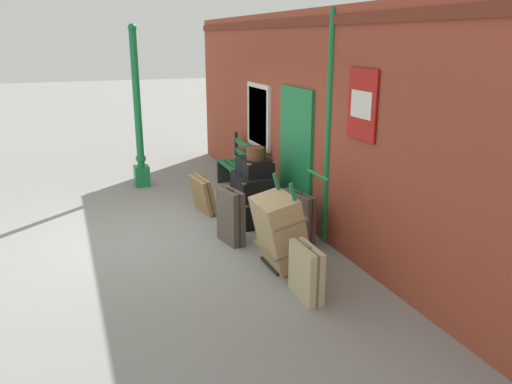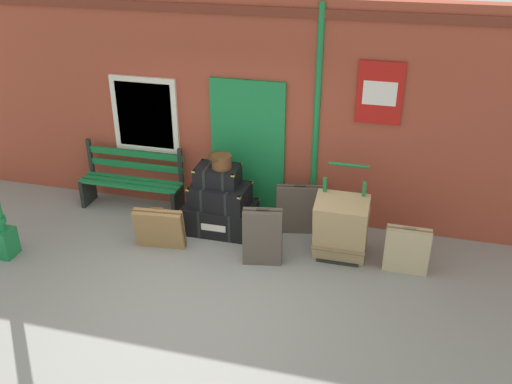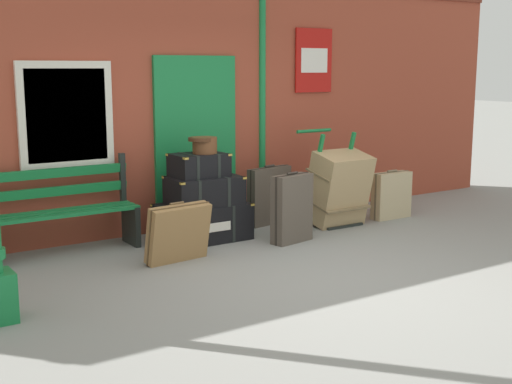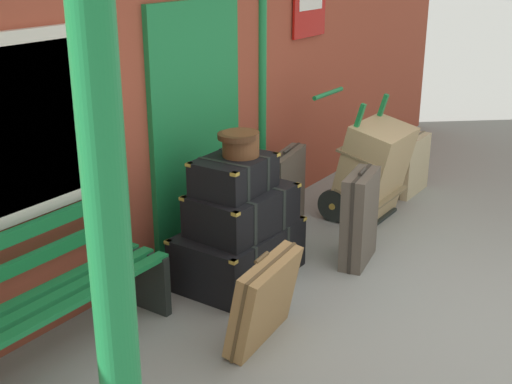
% 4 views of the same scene
% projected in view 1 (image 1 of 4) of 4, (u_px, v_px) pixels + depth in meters
% --- Properties ---
extents(ground_plane, '(60.00, 60.00, 0.00)m').
position_uv_depth(ground_plane, '(142.00, 239.00, 7.46)').
color(ground_plane, gray).
extents(brick_facade, '(10.40, 0.35, 3.20)m').
position_uv_depth(brick_facade, '(305.00, 120.00, 7.89)').
color(brick_facade, '#9E422D').
rests_on(brick_facade, ground).
extents(lamp_post, '(0.28, 0.28, 3.06)m').
position_uv_depth(lamp_post, '(139.00, 127.00, 9.80)').
color(lamp_post, '#197A3D').
rests_on(lamp_post, ground).
extents(platform_bench, '(1.60, 0.43, 1.01)m').
position_uv_depth(platform_bench, '(242.00, 169.00, 9.62)').
color(platform_bench, '#197A3D').
rests_on(platform_bench, ground).
extents(steamer_trunk_base, '(1.01, 0.66, 0.43)m').
position_uv_depth(steamer_trunk_base, '(254.00, 207.00, 8.21)').
color(steamer_trunk_base, black).
rests_on(steamer_trunk_base, ground).
extents(steamer_trunk_middle, '(0.84, 0.60, 0.33)m').
position_uv_depth(steamer_trunk_middle, '(253.00, 185.00, 8.08)').
color(steamer_trunk_middle, black).
rests_on(steamer_trunk_middle, steamer_trunk_base).
extents(steamer_trunk_top, '(0.62, 0.46, 0.27)m').
position_uv_depth(steamer_trunk_top, '(255.00, 166.00, 8.05)').
color(steamer_trunk_top, black).
rests_on(steamer_trunk_top, steamer_trunk_middle).
extents(round_hatbox, '(0.33, 0.29, 0.19)m').
position_uv_depth(round_hatbox, '(255.00, 152.00, 7.92)').
color(round_hatbox, brown).
rests_on(round_hatbox, steamer_trunk_top).
extents(porters_trolley, '(0.71, 0.69, 1.18)m').
position_uv_depth(porters_trolley, '(293.00, 244.00, 6.56)').
color(porters_trolley, black).
rests_on(porters_trolley, ground).
extents(large_brown_trunk, '(0.70, 0.62, 0.96)m').
position_uv_depth(large_brown_trunk, '(280.00, 231.00, 6.44)').
color(large_brown_trunk, tan).
rests_on(large_brown_trunk, ground).
extents(suitcase_oxblood, '(0.58, 0.18, 0.65)m').
position_uv_depth(suitcase_oxblood, '(306.00, 272.00, 5.70)').
color(suitcase_oxblood, tan).
rests_on(suitcase_oxblood, ground).
extents(suitcase_caramel, '(0.54, 0.28, 0.81)m').
position_uv_depth(suitcase_caramel, '(231.00, 216.00, 7.23)').
color(suitcase_caramel, '#51473D').
rests_on(suitcase_caramel, ground).
extents(suitcase_slate, '(0.70, 0.33, 0.62)m').
position_uv_depth(suitcase_slate, '(203.00, 194.00, 8.54)').
color(suitcase_slate, olive).
rests_on(suitcase_slate, ground).
extents(suitcase_cream, '(0.67, 0.26, 0.76)m').
position_uv_depth(suitcase_cream, '(298.00, 218.00, 7.26)').
color(suitcase_cream, '#51473D').
rests_on(suitcase_cream, ground).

